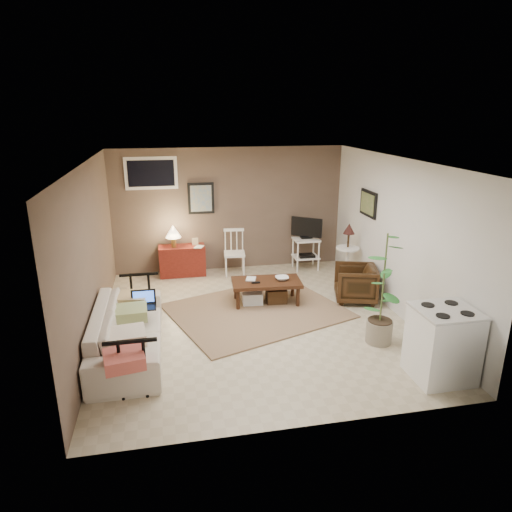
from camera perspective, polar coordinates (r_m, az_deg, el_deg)
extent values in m
plane|color=#C1B293|center=(7.02, -0.26, -8.07)|extent=(5.00, 5.00, 0.00)
cube|color=black|center=(8.85, -6.89, 7.17)|extent=(0.50, 0.03, 0.60)
cube|color=black|center=(8.17, 13.87, 6.39)|extent=(0.03, 0.60, 0.45)
cube|color=white|center=(8.75, -12.98, 10.05)|extent=(0.96, 0.03, 0.60)
cube|color=#83624C|center=(7.32, 0.09, -6.84)|extent=(3.07, 2.76, 0.02)
cube|color=#3B1A10|center=(7.47, 1.30, -3.31)|extent=(1.16, 0.66, 0.06)
cylinder|color=#3B1A10|center=(7.30, -2.27, -5.52)|extent=(0.06, 0.06, 0.36)
cylinder|color=#3B1A10|center=(7.43, 5.26, -5.14)|extent=(0.06, 0.06, 0.36)
cylinder|color=#3B1A10|center=(7.69, -2.54, -4.25)|extent=(0.06, 0.06, 0.36)
cylinder|color=#3B1A10|center=(7.82, 4.60, -3.92)|extent=(0.06, 0.06, 0.36)
cube|color=black|center=(7.35, -0.04, -3.33)|extent=(0.14, 0.06, 0.02)
cube|color=#432B18|center=(7.59, 2.55, -4.96)|extent=(0.35, 0.30, 0.24)
cube|color=silver|center=(7.54, -0.48, -5.24)|extent=(0.35, 0.30, 0.21)
imported|color=beige|center=(6.21, -15.83, -8.09)|extent=(0.63, 2.17, 0.85)
cube|color=black|center=(6.45, -13.84, -6.28)|extent=(0.33, 0.23, 0.02)
cube|color=black|center=(6.52, -13.88, -4.94)|extent=(0.33, 0.02, 0.21)
cube|color=blue|center=(6.51, -13.88, -4.97)|extent=(0.28, 0.00, 0.17)
cube|color=maroon|center=(8.91, -9.19, -0.56)|extent=(0.87, 0.39, 0.58)
cylinder|color=#A58F3F|center=(8.76, -10.25, 1.71)|extent=(0.10, 0.10, 0.19)
cone|color=#FDE0B6|center=(8.70, -10.33, 3.05)|extent=(0.29, 0.29, 0.23)
cube|color=tan|center=(8.84, -7.62, 1.78)|extent=(0.12, 0.02, 0.15)
cube|color=white|center=(8.81, -2.71, 0.28)|extent=(0.44, 0.44, 0.04)
cylinder|color=white|center=(8.72, -3.76, -1.44)|extent=(0.03, 0.03, 0.39)
cylinder|color=white|center=(8.73, -1.54, -1.38)|extent=(0.03, 0.03, 0.39)
cylinder|color=white|center=(9.04, -3.81, -0.73)|extent=(0.03, 0.03, 0.39)
cylinder|color=white|center=(9.05, -1.66, -0.68)|extent=(0.03, 0.03, 0.39)
cube|color=white|center=(8.87, -2.80, 3.29)|extent=(0.40, 0.08, 0.06)
cube|color=white|center=(9.10, 6.29, 2.07)|extent=(0.50, 0.41, 0.04)
cube|color=white|center=(9.21, 6.21, -0.08)|extent=(0.50, 0.41, 0.03)
cylinder|color=white|center=(8.97, 5.23, -0.11)|extent=(0.03, 0.03, 0.63)
cylinder|color=white|center=(9.10, 7.85, 0.05)|extent=(0.03, 0.03, 0.63)
cylinder|color=white|center=(9.28, 4.64, 0.52)|extent=(0.03, 0.03, 0.63)
cylinder|color=white|center=(9.41, 7.18, 0.67)|extent=(0.03, 0.03, 0.63)
cube|color=black|center=(9.09, 6.30, 2.35)|extent=(0.23, 0.13, 0.03)
cube|color=black|center=(9.04, 6.34, 3.61)|extent=(0.54, 0.41, 0.38)
cube|color=#DF8956|center=(9.04, 6.34, 3.61)|extent=(0.44, 0.33, 0.31)
cube|color=black|center=(9.16, 6.30, -0.06)|extent=(0.32, 0.23, 0.09)
cylinder|color=white|center=(8.68, 11.15, -3.11)|extent=(0.29, 0.29, 0.03)
cylinder|color=white|center=(8.57, 11.27, -1.11)|extent=(0.06, 0.06, 0.63)
cylinder|color=white|center=(8.48, 11.40, 0.97)|extent=(0.42, 0.42, 0.03)
cylinder|color=#321D0D|center=(8.43, 11.47, 1.99)|extent=(0.04, 0.04, 0.27)
cone|color=#361816|center=(8.38, 11.56, 3.37)|extent=(0.21, 0.21, 0.19)
imported|color=#321D0D|center=(7.78, 12.32, -3.16)|extent=(0.77, 0.80, 0.67)
cylinder|color=gray|center=(6.58, 15.11, -9.08)|extent=(0.36, 0.36, 0.32)
cylinder|color=#4C602D|center=(6.28, 15.68, -2.71)|extent=(0.02, 0.02, 1.23)
cube|color=white|center=(5.89, 22.25, -10.26)|extent=(0.67, 0.62, 0.86)
cube|color=silver|center=(5.70, 22.77, -6.32)|extent=(0.68, 0.64, 0.03)
cylinder|color=black|center=(5.50, 22.33, -6.93)|extent=(0.15, 0.15, 0.01)
cylinder|color=black|center=(5.67, 24.92, -6.54)|extent=(0.15, 0.15, 0.01)
cylinder|color=black|center=(5.73, 20.69, -5.73)|extent=(0.15, 0.15, 0.01)
cylinder|color=black|center=(5.89, 23.23, -5.40)|extent=(0.15, 0.15, 0.01)
imported|color=#3B1A10|center=(7.48, 3.28, -2.20)|extent=(0.22, 0.06, 0.22)
imported|color=#3B1A10|center=(7.49, -1.23, -2.16)|extent=(0.15, 0.06, 0.21)
imported|color=#3B1A10|center=(8.69, -7.64, 1.75)|extent=(0.15, 0.08, 0.21)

